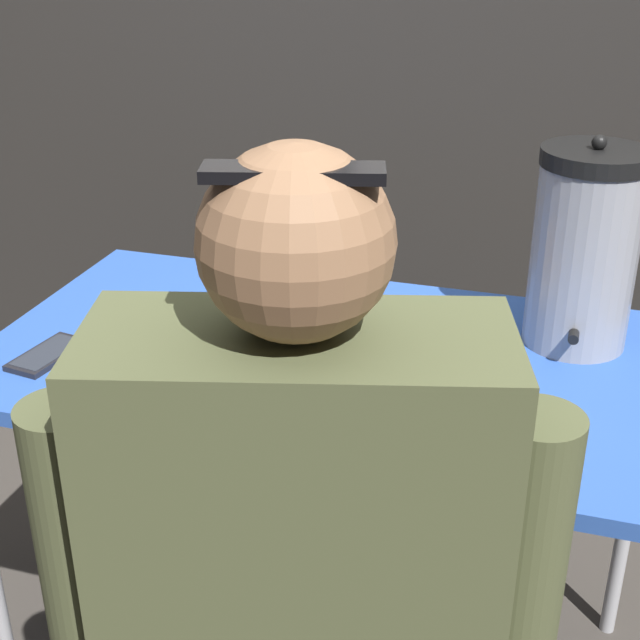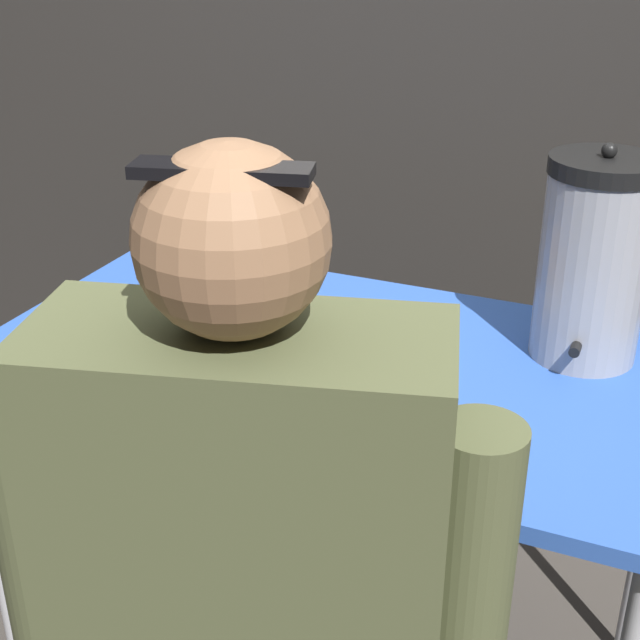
% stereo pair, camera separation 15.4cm
% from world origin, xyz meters
% --- Properties ---
extents(folding_table, '(1.21, 0.68, 0.76)m').
position_xyz_m(folding_table, '(0.00, 0.00, 0.70)').
color(folding_table, '#2D56B2').
rests_on(folding_table, ground).
extents(donut_box, '(0.50, 0.34, 0.05)m').
position_xyz_m(donut_box, '(-0.09, 0.01, 0.78)').
color(donut_box, beige).
rests_on(donut_box, folding_table).
extents(coffee_urn, '(0.19, 0.21, 0.37)m').
position_xyz_m(coffee_urn, '(0.40, 0.17, 0.94)').
color(coffee_urn, '#939399').
rests_on(coffee_urn, folding_table).
extents(cell_phone, '(0.09, 0.15, 0.01)m').
position_xyz_m(cell_phone, '(-0.47, -0.16, 0.77)').
color(cell_phone, black).
rests_on(cell_phone, folding_table).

